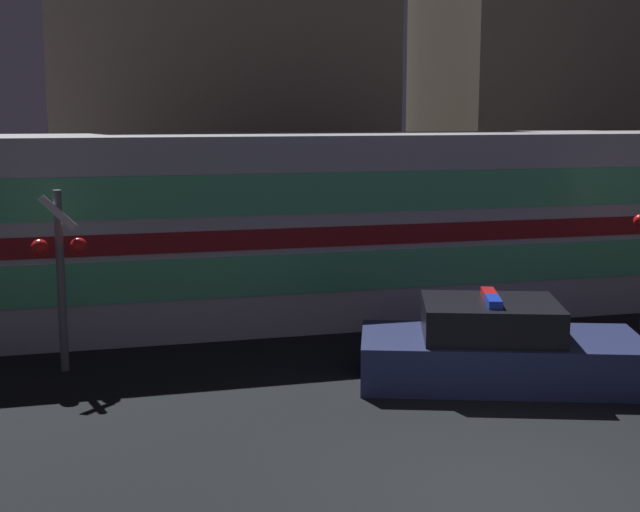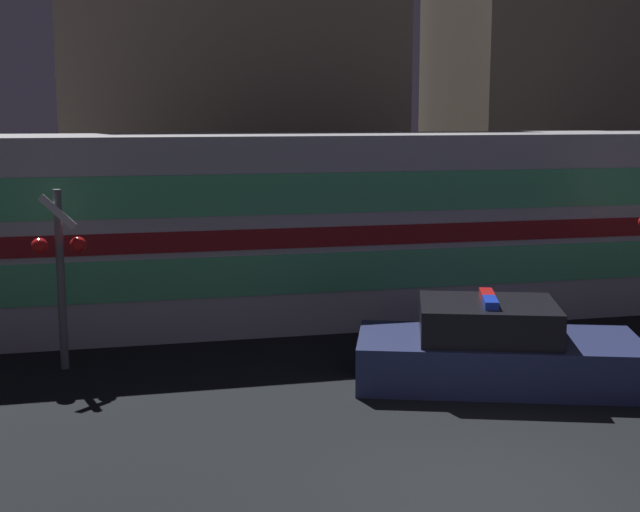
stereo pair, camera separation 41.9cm
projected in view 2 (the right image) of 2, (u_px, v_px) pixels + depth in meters
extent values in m
plane|color=black|center=(496.00, 498.00, 9.62)|extent=(120.00, 120.00, 0.00)
cube|color=silver|center=(180.00, 231.00, 17.29)|extent=(23.04, 3.11, 3.69)
cube|color=maroon|center=(187.00, 242.00, 15.79)|extent=(22.57, 0.03, 0.37)
cube|color=#59D88C|center=(188.00, 279.00, 15.89)|extent=(21.88, 0.02, 0.74)
cube|color=#59D88C|center=(186.00, 196.00, 15.66)|extent=(21.88, 0.02, 0.74)
cube|color=navy|center=(498.00, 360.00, 13.65)|extent=(4.67, 3.20, 0.72)
cube|color=black|center=(488.00, 320.00, 13.56)|extent=(2.49, 2.26, 0.54)
cube|color=blue|center=(490.00, 303.00, 13.23)|extent=(0.38, 0.61, 0.12)
cube|color=red|center=(487.00, 295.00, 13.79)|extent=(0.38, 0.61, 0.12)
cylinder|color=slate|center=(61.00, 280.00, 14.24)|extent=(0.13, 0.13, 2.92)
sphere|color=red|center=(40.00, 246.00, 13.94)|extent=(0.27, 0.27, 0.27)
sphere|color=red|center=(78.00, 245.00, 14.08)|extent=(0.27, 0.27, 0.27)
cube|color=white|center=(58.00, 212.00, 13.99)|extent=(0.58, 0.03, 0.58)
cube|color=#726656|center=(230.00, 71.00, 24.68)|extent=(9.12, 4.44, 10.50)
cube|color=#726656|center=(550.00, 93.00, 27.68)|extent=(6.58, 5.59, 9.40)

